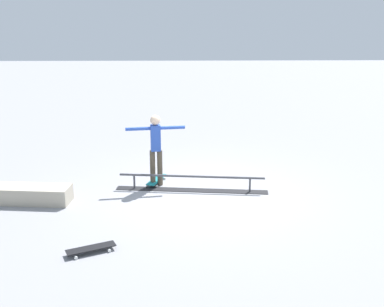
{
  "coord_description": "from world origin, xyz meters",
  "views": [
    {
      "loc": [
        0.42,
        9.5,
        3.74
      ],
      "look_at": [
        0.22,
        0.36,
        1.0
      ],
      "focal_mm": 43.74,
      "sensor_mm": 36.0,
      "label": 1
    }
  ],
  "objects_px": {
    "grind_rail": "(191,184)",
    "skate_ledge": "(25,194)",
    "skater_main": "(156,145)",
    "loose_skateboard_black": "(91,248)",
    "skateboard_main": "(156,180)"
  },
  "relations": [
    {
      "from": "loose_skateboard_black",
      "to": "skater_main",
      "type": "bearing_deg",
      "value": -130.57
    },
    {
      "from": "skateboard_main",
      "to": "loose_skateboard_black",
      "type": "distance_m",
      "value": 3.39
    },
    {
      "from": "grind_rail",
      "to": "skater_main",
      "type": "distance_m",
      "value": 1.17
    },
    {
      "from": "skater_main",
      "to": "skateboard_main",
      "type": "distance_m",
      "value": 0.88
    },
    {
      "from": "grind_rail",
      "to": "skate_ledge",
      "type": "xyz_separation_m",
      "value": [
        3.45,
        0.58,
        0.02
      ]
    },
    {
      "from": "skateboard_main",
      "to": "loose_skateboard_black",
      "type": "relative_size",
      "value": 1.01
    },
    {
      "from": "skate_ledge",
      "to": "skateboard_main",
      "type": "height_order",
      "value": "skate_ledge"
    },
    {
      "from": "grind_rail",
      "to": "skateboard_main",
      "type": "height_order",
      "value": "grind_rail"
    },
    {
      "from": "grind_rail",
      "to": "skater_main",
      "type": "relative_size",
      "value": 2.07
    },
    {
      "from": "skate_ledge",
      "to": "loose_skateboard_black",
      "type": "relative_size",
      "value": 2.3
    },
    {
      "from": "skate_ledge",
      "to": "loose_skateboard_black",
      "type": "distance_m",
      "value": 2.8
    },
    {
      "from": "skater_main",
      "to": "loose_skateboard_black",
      "type": "distance_m",
      "value": 3.36
    },
    {
      "from": "skater_main",
      "to": "skateboard_main",
      "type": "bearing_deg",
      "value": -92.13
    },
    {
      "from": "loose_skateboard_black",
      "to": "grind_rail",
      "type": "bearing_deg",
      "value": -145.81
    },
    {
      "from": "skater_main",
      "to": "loose_skateboard_black",
      "type": "relative_size",
      "value": 2.0
    }
  ]
}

